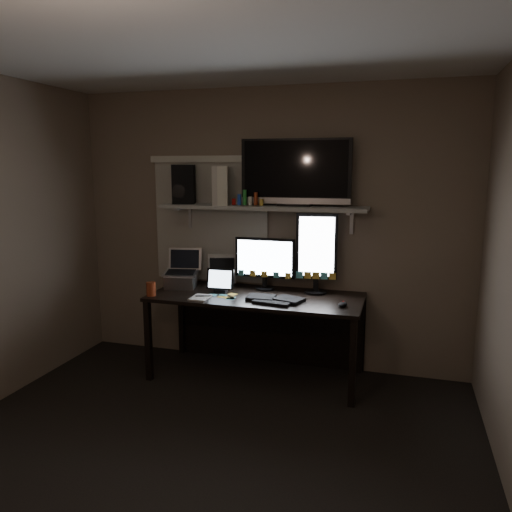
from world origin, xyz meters
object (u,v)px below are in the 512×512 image
at_px(laptop, 181,269).
at_px(speaker, 184,184).
at_px(tablet, 221,280).
at_px(monitor_landscape, 265,263).
at_px(tv, 296,173).
at_px(cup, 151,289).
at_px(desk, 260,311).
at_px(monitor_portrait, 317,253).
at_px(game_console, 223,186).
at_px(keyboard, 275,299).
at_px(mouse, 343,305).

distance_m(laptop, speaker, 0.77).
bearing_deg(tablet, laptop, 170.36).
bearing_deg(monitor_landscape, tv, 6.37).
xyz_separation_m(cup, speaker, (0.10, 0.49, 0.87)).
height_order(desk, tv, tv).
distance_m(tablet, tv, 1.13).
distance_m(laptop, cup, 0.37).
relative_size(monitor_portrait, game_console, 2.12).
bearing_deg(cup, tablet, 27.77).
height_order(monitor_landscape, speaker, speaker).
relative_size(tablet, laptop, 0.72).
bearing_deg(keyboard, tablet, 174.64).
height_order(monitor_landscape, keyboard, monitor_landscape).
xyz_separation_m(monitor_portrait, tv, (-0.20, 0.02, 0.68)).
relative_size(laptop, cup, 2.89).
bearing_deg(monitor_landscape, desk, -99.54).
bearing_deg(game_console, tablet, -97.46).
bearing_deg(laptop, speaker, 84.32).
height_order(keyboard, tv, tv).
bearing_deg(mouse, cup, -157.58).
relative_size(monitor_landscape, monitor_portrait, 0.77).
bearing_deg(desk, tablet, -160.85).
relative_size(tablet, cup, 2.07).
bearing_deg(monitor_landscape, keyboard, -61.25).
height_order(desk, cup, cup).
bearing_deg(speaker, cup, -119.37).
bearing_deg(mouse, game_console, -178.59).
distance_m(keyboard, laptop, 0.96).
relative_size(monitor_landscape, game_console, 1.62).
height_order(keyboard, laptop, laptop).
distance_m(monitor_portrait, keyboard, 0.56).
xyz_separation_m(monitor_landscape, speaker, (-0.76, 0.01, 0.69)).
bearing_deg(monitor_portrait, game_console, 177.56).
relative_size(monitor_portrait, tv, 0.75).
relative_size(monitor_landscape, laptop, 1.60).
relative_size(laptop, game_console, 1.01).
xyz_separation_m(desk, keyboard, (0.19, -0.24, 0.19)).
bearing_deg(tv, laptop, -171.28).
height_order(laptop, game_console, game_console).
bearing_deg(laptop, desk, -7.32).
bearing_deg(cup, monitor_landscape, 29.07).
height_order(monitor_portrait, tv, tv).
bearing_deg(monitor_landscape, monitor_portrait, 1.64).
relative_size(monitor_landscape, keyboard, 1.15).
height_order(mouse, tablet, tablet).
distance_m(mouse, laptop, 1.50).
bearing_deg(desk, laptop, -175.39).
relative_size(mouse, laptop, 0.29).
bearing_deg(monitor_portrait, tv, 169.73).
xyz_separation_m(tv, game_console, (-0.64, -0.05, -0.12)).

